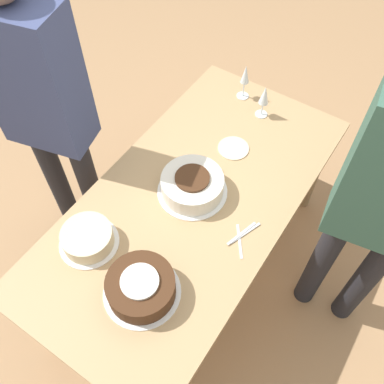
{
  "coord_description": "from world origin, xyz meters",
  "views": [
    {
      "loc": [
        -0.94,
        -0.63,
        2.37
      ],
      "look_at": [
        0.0,
        0.0,
        0.78
      ],
      "focal_mm": 40.0,
      "sensor_mm": 36.0,
      "label": 1
    }
  ],
  "objects": [
    {
      "name": "dessert_plate_right",
      "position": [
        0.37,
        -0.01,
        0.73
      ],
      "size": [
        0.16,
        0.16,
        0.01
      ],
      "color": "beige",
      "rests_on": "dining_table"
    },
    {
      "name": "fork_pile",
      "position": [
        -0.05,
        -0.3,
        0.73
      ],
      "size": [
        0.2,
        0.11,
        0.01
      ],
      "color": "silver",
      "rests_on": "dining_table"
    },
    {
      "name": "ground_plane",
      "position": [
        0.0,
        0.0,
        0.0
      ],
      "size": [
        12.0,
        12.0,
        0.0
      ],
      "primitive_type": "plane",
      "color": "#A87F56"
    },
    {
      "name": "cake_back_decorated",
      "position": [
        -0.44,
        0.24,
        0.77
      ],
      "size": [
        0.26,
        0.26,
        0.08
      ],
      "color": "white",
      "rests_on": "dining_table"
    },
    {
      "name": "cake_center_white",
      "position": [
        0.03,
        0.02,
        0.78
      ],
      "size": [
        0.33,
        0.33,
        0.11
      ],
      "color": "white",
      "rests_on": "dining_table"
    },
    {
      "name": "dining_table",
      "position": [
        0.0,
        0.0,
        0.63
      ],
      "size": [
        1.74,
        0.87,
        0.73
      ],
      "color": "tan",
      "rests_on": "ground_plane"
    },
    {
      "name": "cake_front_chocolate",
      "position": [
        -0.5,
        -0.09,
        0.78
      ],
      "size": [
        0.32,
        0.32,
        0.11
      ],
      "color": "white",
      "rests_on": "dining_table"
    },
    {
      "name": "person_watching",
      "position": [
        -0.11,
        0.73,
        1.03
      ],
      "size": [
        0.31,
        0.44,
        1.71
      ],
      "rotation": [
        0.0,
        0.0,
        -1.33
      ],
      "color": "#232328",
      "rests_on": "ground_plane"
    },
    {
      "name": "wine_glass_far",
      "position": [
        0.67,
        -0.01,
        0.85
      ],
      "size": [
        0.07,
        0.07,
        0.19
      ],
      "color": "silver",
      "rests_on": "dining_table"
    },
    {
      "name": "wine_glass_near",
      "position": [
        0.74,
        0.15,
        0.86
      ],
      "size": [
        0.07,
        0.07,
        0.21
      ],
      "color": "silver",
      "rests_on": "dining_table"
    }
  ]
}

